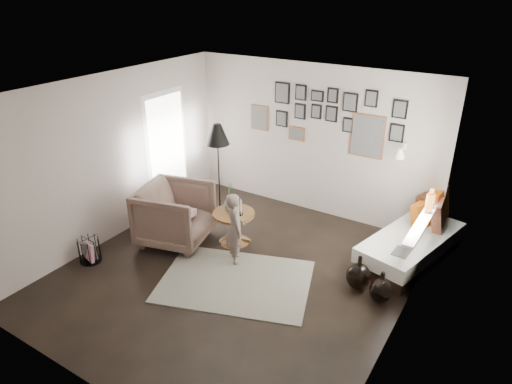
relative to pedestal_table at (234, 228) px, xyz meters
The scene contains 23 objects.
ground 0.92m from the pedestal_table, 55.49° to the right, with size 4.80×4.80×0.00m, color black.
wall_back 2.04m from the pedestal_table, 73.19° to the left, with size 4.50×4.50×0.00m, color #A49890.
wall_front 3.35m from the pedestal_table, 80.87° to the right, with size 4.50×4.50×0.00m, color #A49890.
wall_left 2.17m from the pedestal_table, 157.24° to the right, with size 4.80×4.80×0.00m, color #A49890.
wall_right 3.04m from the pedestal_table, 14.90° to the right, with size 4.80×4.80×0.00m, color #A49890.
ceiling 2.52m from the pedestal_table, 55.49° to the right, with size 4.80×4.80×0.00m, color white.
door_left 1.97m from the pedestal_table, 164.89° to the left, with size 0.00×2.14×2.14m.
window_right 2.83m from the pedestal_table, 12.80° to the left, with size 0.15×1.32×1.30m.
gallery_wall 2.37m from the pedestal_table, 64.39° to the left, with size 2.74×0.03×1.08m.
wall_sconce 2.77m from the pedestal_table, 34.31° to the left, with size 0.18×0.36×0.16m.
rug 1.09m from the pedestal_table, 54.64° to the right, with size 2.04×1.42×0.01m, color beige.
pedestal_table is the anchor object (origin of this frame).
vase 0.43m from the pedestal_table, 165.96° to the left, with size 0.19×0.19×0.47m.
candles 0.41m from the pedestal_table, ahead, with size 0.11×0.11×0.24m.
daybed 2.71m from the pedestal_table, 22.47° to the left, with size 1.23×1.98×0.91m.
magazine_on_daybed 2.54m from the pedestal_table, ahead, with size 0.21×0.28×0.01m, color black.
armchair 0.95m from the pedestal_table, 149.73° to the right, with size 1.00×1.03×0.94m, color brown.
armchair_cushion 0.90m from the pedestal_table, 151.59° to the right, with size 0.42×0.42×0.11m, color silver.
floor_lamp 1.50m from the pedestal_table, 140.71° to the left, with size 0.39×0.39×1.68m.
magazine_basket 2.18m from the pedestal_table, 133.20° to the right, with size 0.33×0.33×0.38m.
demijohn_large 2.10m from the pedestal_table, ahead, with size 0.33×0.33×0.49m.
demijohn_small 2.46m from the pedestal_table, ahead, with size 0.29×0.29×0.45m.
child 0.63m from the pedestal_table, 53.32° to the right, with size 0.40×0.26×1.10m, color #6A5954.
Camera 1 is at (3.11, -4.40, 3.81)m, focal length 32.00 mm.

